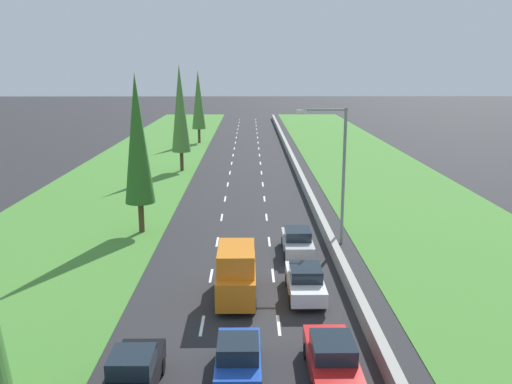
{
  "coord_description": "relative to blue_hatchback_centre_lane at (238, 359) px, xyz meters",
  "views": [
    {
      "loc": [
        0.44,
        -1.55,
        11.56
      ],
      "look_at": [
        1.0,
        44.88,
        0.66
      ],
      "focal_mm": 37.85,
      "sensor_mm": 36.0,
      "label": 1
    }
  ],
  "objects": [
    {
      "name": "lane_markings",
      "position": [
        0.0,
        43.3,
        -0.83
      ],
      "size": [
        3.64,
        116.0,
        0.01
      ],
      "color": "white",
      "rests_on": "ground"
    },
    {
      "name": "orange_van_centre_lane",
      "position": [
        -0.23,
        7.19,
        0.56
      ],
      "size": [
        1.96,
        4.9,
        2.82
      ],
      "color": "orange",
      "rests_on": "ground"
    },
    {
      "name": "grass_verge_right",
      "position": [
        14.35,
        43.3,
        -0.82
      ],
      "size": [
        14.0,
        140.0,
        0.04
      ],
      "primitive_type": "cube",
      "color": "#478433",
      "rests_on": "ground"
    },
    {
      "name": "poplar_tree_third",
      "position": [
        -7.18,
        41.55,
        6.08
      ],
      "size": [
        2.09,
        2.09,
        11.73
      ],
      "color": "#4C3823",
      "rests_on": "ground"
    },
    {
      "name": "black_hatchback_left_lane",
      "position": [
        -3.72,
        -0.88,
        0.0
      ],
      "size": [
        1.74,
        3.9,
        1.72
      ],
      "color": "black",
      "rests_on": "ground"
    },
    {
      "name": "ground_plane",
      "position": [
        0.0,
        43.3,
        -0.84
      ],
      "size": [
        300.0,
        300.0,
        0.0
      ],
      "primitive_type": "plane",
      "color": "#28282B",
      "rests_on": "ground"
    },
    {
      "name": "silver_sedan_right_lane",
      "position": [
        3.43,
        13.95,
        -0.02
      ],
      "size": [
        1.82,
        4.5,
        1.64
      ],
      "color": "silver",
      "rests_on": "ground"
    },
    {
      "name": "poplar_tree_fourth",
      "position": [
        -7.26,
        63.99,
        5.68
      ],
      "size": [
        2.07,
        2.07,
        10.94
      ],
      "color": "#4C3823",
      "rests_on": "ground"
    },
    {
      "name": "street_light_mast",
      "position": [
        6.19,
        15.93,
        4.4
      ],
      "size": [
        3.2,
        0.28,
        9.0
      ],
      "color": "gray",
      "rests_on": "ground"
    },
    {
      "name": "poplar_tree_second",
      "position": [
        -7.23,
        18.55,
        5.78
      ],
      "size": [
        2.08,
        2.08,
        11.14
      ],
      "color": "#4C3823",
      "rests_on": "ground"
    },
    {
      "name": "grass_verge_left",
      "position": [
        -12.65,
        43.3,
        -0.82
      ],
      "size": [
        14.0,
        140.0,
        0.04
      ],
      "primitive_type": "cube",
      "color": "#478433",
      "rests_on": "ground"
    },
    {
      "name": "blue_hatchback_centre_lane",
      "position": [
        0.0,
        0.0,
        0.0
      ],
      "size": [
        1.74,
        3.9,
        1.72
      ],
      "color": "#1E47B7",
      "rests_on": "ground"
    },
    {
      "name": "median_barrier",
      "position": [
        5.7,
        43.3,
        -0.41
      ],
      "size": [
        0.44,
        120.0,
        0.85
      ],
      "primitive_type": "cube",
      "color": "#9E9B93",
      "rests_on": "ground"
    },
    {
      "name": "white_sedan_right_lane",
      "position": [
        3.27,
        7.52,
        -0.02
      ],
      "size": [
        1.82,
        4.5,
        1.64
      ],
      "color": "white",
      "rests_on": "ground"
    },
    {
      "name": "red_sedan_right_lane",
      "position": [
        3.53,
        0.04,
        -0.02
      ],
      "size": [
        1.82,
        4.5,
        1.64
      ],
      "color": "red",
      "rests_on": "ground"
    }
  ]
}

